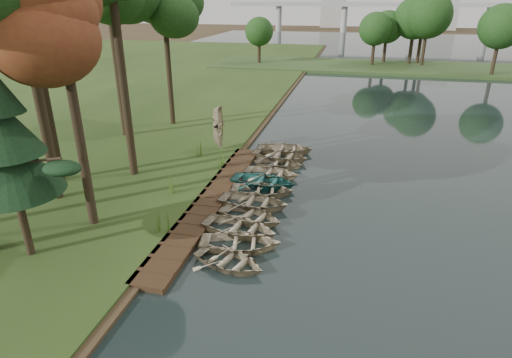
% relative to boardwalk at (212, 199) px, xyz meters
% --- Properties ---
extents(ground, '(300.00, 300.00, 0.00)m').
position_rel_boardwalk_xyz_m(ground, '(1.60, 0.00, -0.15)').
color(ground, '#3D2F1D').
extents(boardwalk, '(1.60, 16.00, 0.30)m').
position_rel_boardwalk_xyz_m(boardwalk, '(0.00, 0.00, 0.00)').
color(boardwalk, '#352314').
rests_on(boardwalk, ground).
extents(peninsula, '(50.00, 14.00, 0.45)m').
position_rel_boardwalk_xyz_m(peninsula, '(9.60, 50.00, 0.08)').
color(peninsula, '#2F4820').
rests_on(peninsula, ground).
extents(far_trees, '(45.60, 5.60, 8.80)m').
position_rel_boardwalk_xyz_m(far_trees, '(6.27, 50.00, 6.28)').
color(far_trees, black).
rests_on(far_trees, peninsula).
extents(bridge, '(95.90, 4.00, 8.60)m').
position_rel_boardwalk_xyz_m(bridge, '(13.91, 120.00, 6.93)').
color(bridge, '#A5A5A0').
rests_on(bridge, ground).
extents(building_a, '(10.00, 8.00, 18.00)m').
position_rel_boardwalk_xyz_m(building_a, '(31.60, 140.00, 8.85)').
color(building_a, '#A5A5A0').
rests_on(building_a, ground).
extents(building_b, '(8.00, 8.00, 12.00)m').
position_rel_boardwalk_xyz_m(building_b, '(-3.40, 145.00, 5.85)').
color(building_b, '#A5A5A0').
rests_on(building_b, ground).
extents(rowboat_0, '(3.69, 3.11, 0.65)m').
position_rel_boardwalk_xyz_m(rowboat_0, '(2.64, -5.63, 0.23)').
color(rowboat_0, tan).
rests_on(rowboat_0, water).
extents(rowboat_1, '(3.98, 3.15, 0.74)m').
position_rel_boardwalk_xyz_m(rowboat_1, '(2.74, -4.24, 0.27)').
color(rowboat_1, tan).
rests_on(rowboat_1, water).
extents(rowboat_2, '(4.09, 3.24, 0.76)m').
position_rel_boardwalk_xyz_m(rowboat_2, '(2.36, -2.98, 0.28)').
color(rowboat_2, tan).
rests_on(rowboat_2, water).
extents(rowboat_3, '(3.89, 3.25, 0.69)m').
position_rel_boardwalk_xyz_m(rowboat_3, '(2.54, -1.65, 0.25)').
color(rowboat_3, tan).
rests_on(rowboat_3, water).
extents(rowboat_4, '(3.90, 2.90, 0.77)m').
position_rel_boardwalk_xyz_m(rowboat_4, '(2.36, -0.16, 0.29)').
color(rowboat_4, tan).
rests_on(rowboat_4, water).
extents(rowboat_5, '(3.78, 2.90, 0.73)m').
position_rel_boardwalk_xyz_m(rowboat_5, '(2.48, 1.41, 0.26)').
color(rowboat_5, tan).
rests_on(rowboat_5, water).
extents(rowboat_6, '(4.06, 3.07, 0.79)m').
position_rel_boardwalk_xyz_m(rowboat_6, '(2.30, 2.55, 0.30)').
color(rowboat_6, '#286F67').
rests_on(rowboat_6, water).
extents(rowboat_7, '(3.58, 2.68, 0.71)m').
position_rel_boardwalk_xyz_m(rowboat_7, '(2.49, 4.02, 0.25)').
color(rowboat_7, tan).
rests_on(rowboat_7, water).
extents(rowboat_8, '(3.23, 2.40, 0.64)m').
position_rel_boardwalk_xyz_m(rowboat_8, '(2.63, 5.83, 0.22)').
color(rowboat_8, tan).
rests_on(rowboat_8, water).
extents(rowboat_9, '(4.43, 3.57, 0.81)m').
position_rel_boardwalk_xyz_m(rowboat_9, '(2.48, 7.11, 0.31)').
color(rowboat_9, tan).
rests_on(rowboat_9, water).
extents(rowboat_10, '(4.16, 3.16, 0.81)m').
position_rel_boardwalk_xyz_m(rowboat_10, '(2.57, 8.55, 0.30)').
color(rowboat_10, tan).
rests_on(rowboat_10, water).
extents(stored_rowboat, '(3.15, 2.31, 0.63)m').
position_rel_boardwalk_xyz_m(stored_rowboat, '(-1.96, 7.66, 0.47)').
color(stored_rowboat, tan).
rests_on(stored_rowboat, bank).
extents(tree_2, '(4.28, 4.28, 11.00)m').
position_rel_boardwalk_xyz_m(tree_2, '(-4.64, -3.99, 9.22)').
color(tree_2, black).
rests_on(tree_2, bank).
extents(tree_6, '(5.12, 5.12, 11.22)m').
position_rel_boardwalk_xyz_m(tree_6, '(-7.92, 13.11, 9.13)').
color(tree_6, black).
rests_on(tree_6, bank).
extents(pine_tree, '(3.80, 3.80, 7.97)m').
position_rel_boardwalk_xyz_m(pine_tree, '(-5.70, -7.02, 5.06)').
color(pine_tree, black).
rests_on(pine_tree, bank).
extents(reeds_0, '(0.60, 0.60, 0.98)m').
position_rel_boardwalk_xyz_m(reeds_0, '(-1.00, -3.97, 0.64)').
color(reeds_0, '#3F661E').
rests_on(reeds_0, bank).
extents(reeds_1, '(0.60, 0.60, 1.13)m').
position_rel_boardwalk_xyz_m(reeds_1, '(-2.16, 0.02, 0.71)').
color(reeds_1, '#3F661E').
rests_on(reeds_1, bank).
extents(reeds_2, '(0.60, 0.60, 0.89)m').
position_rel_boardwalk_xyz_m(reeds_2, '(-1.00, 4.68, 0.60)').
color(reeds_2, '#3F661E').
rests_on(reeds_2, bank).
extents(reeds_3, '(0.60, 0.60, 1.09)m').
position_rel_boardwalk_xyz_m(reeds_3, '(-2.98, 6.00, 0.69)').
color(reeds_3, '#3F661E').
rests_on(reeds_3, bank).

